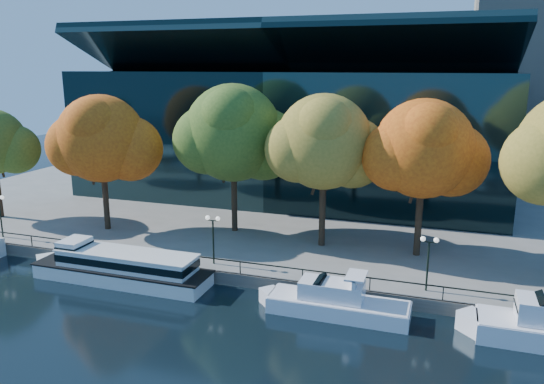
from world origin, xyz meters
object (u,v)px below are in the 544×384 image
(cruiser_near, at_px, (332,301))
(tree_3, at_px, (326,144))
(tour_boat, at_px, (117,265))
(tree_4, at_px, (425,151))
(tree_2, at_px, (235,135))
(tree_1, at_px, (102,141))
(lamp_1, at_px, (213,229))
(lamp_2, at_px, (429,251))

(cruiser_near, relative_size, tree_3, 0.79)
(tour_boat, height_order, tree_4, tree_4)
(tree_2, bearing_deg, tree_4, -4.53)
(tour_boat, bearing_deg, tree_1, 128.50)
(tree_2, relative_size, lamp_1, 3.51)
(tree_1, xyz_separation_m, tree_3, (21.14, 1.93, 0.39))
(tree_1, bearing_deg, lamp_2, -9.80)
(tree_3, distance_m, lamp_1, 12.03)
(tree_1, relative_size, tree_3, 0.97)
(tour_boat, xyz_separation_m, lamp_2, (23.42, 3.47, 2.69))
(tour_boat, xyz_separation_m, cruiser_near, (17.39, -0.29, -0.33))
(tree_3, distance_m, tree_4, 8.25)
(tour_boat, distance_m, tree_4, 26.36)
(tree_3, height_order, tree_4, tree_3)
(tour_boat, relative_size, tree_2, 1.13)
(cruiser_near, bearing_deg, tree_3, 106.25)
(tour_boat, xyz_separation_m, lamp_1, (6.77, 3.47, 2.69))
(tree_4, bearing_deg, cruiser_near, -114.55)
(tree_3, xyz_separation_m, tree_4, (8.24, 0.13, -0.20))
(tree_1, relative_size, lamp_1, 3.25)
(lamp_2, bearing_deg, tree_4, 97.57)
(cruiser_near, bearing_deg, tree_1, 159.68)
(cruiser_near, distance_m, lamp_2, 7.72)
(tree_4, bearing_deg, lamp_2, -82.43)
(cruiser_near, bearing_deg, tree_2, 134.44)
(tour_boat, relative_size, tree_3, 1.19)
(cruiser_near, height_order, lamp_1, lamp_1)
(tree_1, bearing_deg, cruiser_near, -20.32)
(tour_boat, bearing_deg, tree_4, 25.64)
(tree_2, bearing_deg, lamp_2, -25.45)
(lamp_2, bearing_deg, cruiser_near, -148.01)
(tour_boat, bearing_deg, tree_3, 36.86)
(tour_boat, xyz_separation_m, tree_1, (-6.93, 8.72, 8.46))
(lamp_2, bearing_deg, tree_2, 154.55)
(cruiser_near, bearing_deg, lamp_1, 160.48)
(tour_boat, relative_size, tree_1, 1.22)
(tree_3, height_order, lamp_2, tree_3)
(tree_2, height_order, tree_4, tree_2)
(tour_boat, relative_size, cruiser_near, 1.49)
(tour_boat, xyz_separation_m, tree_2, (5.20, 12.14, 9.07))
(tree_3, height_order, lamp_1, tree_3)
(tour_boat, relative_size, lamp_2, 3.96)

